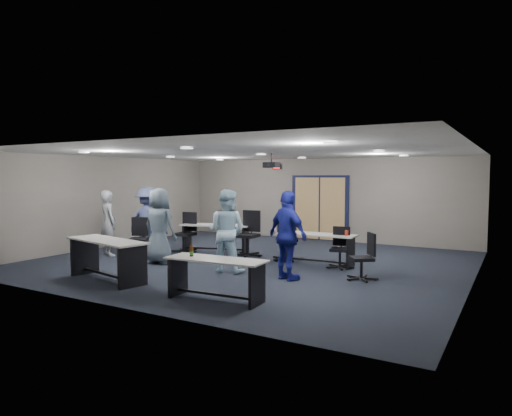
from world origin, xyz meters
The scene contains 25 objects.
floor centered at (0.00, 0.00, 0.00)m, with size 10.00×10.00×0.00m, color black.
back_wall centered at (0.00, 4.50, 1.35)m, with size 10.00×0.04×2.70m, color slate.
front_wall centered at (0.00, -4.50, 1.35)m, with size 10.00×0.04×2.70m, color slate.
left_wall centered at (-5.00, 0.00, 1.35)m, with size 0.04×9.00×2.70m, color slate.
right_wall centered at (5.00, 0.00, 1.35)m, with size 0.04×9.00×2.70m, color slate.
ceiling centered at (0.00, 0.00, 2.70)m, with size 10.00×9.00×0.04m, color silver.
double_door centered at (0.00, 4.46, 1.05)m, with size 2.00×0.07×2.20m.
exit_sign centered at (-1.60, 4.44, 2.45)m, with size 0.32×0.07×0.18m.
ceiling_projector centered at (0.30, 0.50, 2.40)m, with size 0.35×0.32×0.37m.
ceiling_can_lights centered at (0.00, 0.25, 2.67)m, with size 6.24×5.74×0.02m, color white, non-canonical shape.
table_front_left centered at (-1.49, -3.23, 0.57)m, with size 2.15×1.08×0.83m.
table_front_right centered at (1.28, -3.36, 0.50)m, with size 1.81×0.71×0.98m.
table_back_left centered at (-1.54, 0.66, 0.53)m, with size 2.03×1.16×0.78m.
table_back_right centered at (1.59, 0.43, 0.51)m, with size 1.86×0.68×0.87m.
chair_back_a centered at (-2.31, 0.26, 0.55)m, with size 0.70×0.70×1.11m, color black, non-canonical shape.
chair_back_b centered at (-0.47, 0.59, 0.60)m, with size 0.76×0.76×1.21m, color black, non-canonical shape.
chair_back_c centered at (0.70, 0.60, 0.59)m, with size 0.74×0.74×1.18m, color black, non-canonical shape.
chair_back_d centered at (2.20, 0.30, 0.47)m, with size 0.60×0.60×0.95m, color black, non-canonical shape.
chair_loose_left centered at (-2.83, -1.01, 0.52)m, with size 0.65×0.65×1.04m, color black, non-canonical shape.
chair_loose_right centered at (2.99, -0.62, 0.48)m, with size 0.61×0.61×0.97m, color black, non-canonical shape.
person_gray centered at (-3.72, -1.18, 0.87)m, with size 0.64×0.42×1.75m, color #989EA6.
person_plaid centered at (-1.82, -1.31, 0.92)m, with size 0.89×0.58×1.83m, color slate.
person_lightblue centered at (0.14, -1.32, 0.92)m, with size 0.89×0.69×1.83m, color #BDE4FA.
person_navy centered at (1.67, -1.35, 0.92)m, with size 1.07×0.45×1.83m, color navy.
person_back centered at (-2.90, -0.56, 0.92)m, with size 1.18×0.68×1.83m, color #444D7A.
Camera 1 is at (5.72, -9.66, 2.12)m, focal length 32.00 mm.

